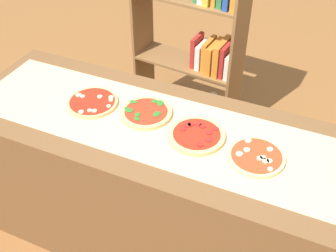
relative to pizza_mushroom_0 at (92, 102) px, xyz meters
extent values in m
plane|color=brown|center=(0.44, -0.02, -0.90)|extent=(12.00, 12.00, 0.00)
cube|color=brown|center=(0.44, -0.02, -0.46)|extent=(2.15, 0.73, 0.89)
cube|color=tan|center=(0.44, -0.02, -0.01)|extent=(2.03, 0.51, 0.00)
cylinder|color=#DBB26B|center=(0.00, 0.00, 0.00)|extent=(0.26, 0.26, 0.02)
cylinder|color=#AD2314|center=(0.00, 0.00, 0.01)|extent=(0.23, 0.23, 0.00)
cylinder|color=#C6B28E|center=(0.00, -0.10, 0.01)|extent=(0.03, 0.03, 0.01)
cylinder|color=#C6B28E|center=(0.07, 0.06, 0.01)|extent=(0.03, 0.03, 0.01)
cylinder|color=#C6B28E|center=(0.02, 0.04, 0.01)|extent=(0.03, 0.03, 0.01)
cylinder|color=#C6B28E|center=(0.09, 0.04, 0.01)|extent=(0.02, 0.02, 0.01)
cylinder|color=#C6B28E|center=(-0.06, 0.01, 0.01)|extent=(0.02, 0.02, 0.01)
cylinder|color=#C6B28E|center=(-0.09, 0.01, 0.01)|extent=(0.03, 0.03, 0.01)
cylinder|color=#C6B28E|center=(0.03, -0.08, 0.01)|extent=(0.02, 0.02, 0.01)
cylinder|color=#C6B28E|center=(0.10, -0.01, 0.01)|extent=(0.02, 0.02, 0.01)
cylinder|color=#C6B28E|center=(0.06, -0.07, 0.01)|extent=(0.03, 0.03, 0.01)
cylinder|color=#DBB26B|center=(0.29, 0.03, 0.00)|extent=(0.26, 0.26, 0.02)
cylinder|color=red|center=(0.29, 0.03, 0.01)|extent=(0.21, 0.21, 0.00)
ellipsoid|color=#286B23|center=(0.33, 0.12, 0.01)|extent=(0.05, 0.06, 0.00)
ellipsoid|color=#286B23|center=(0.30, 0.12, 0.01)|extent=(0.04, 0.04, 0.00)
ellipsoid|color=#286B23|center=(0.35, 0.04, 0.01)|extent=(0.04, 0.04, 0.00)
ellipsoid|color=#286B23|center=(0.27, -0.01, 0.01)|extent=(0.04, 0.04, 0.00)
ellipsoid|color=#286B23|center=(0.35, 0.03, 0.01)|extent=(0.03, 0.04, 0.00)
ellipsoid|color=#286B23|center=(0.19, 0.01, 0.01)|extent=(0.04, 0.03, 0.00)
ellipsoid|color=#286B23|center=(0.21, 0.00, 0.01)|extent=(0.05, 0.04, 0.00)
ellipsoid|color=#286B23|center=(0.20, 0.07, 0.01)|extent=(0.04, 0.03, 0.00)
ellipsoid|color=#286B23|center=(0.28, -0.04, 0.01)|extent=(0.04, 0.04, 0.00)
cylinder|color=#DBB26B|center=(0.58, -0.02, 0.00)|extent=(0.27, 0.27, 0.02)
cylinder|color=#AD2314|center=(0.58, -0.02, 0.01)|extent=(0.22, 0.22, 0.00)
cylinder|color=maroon|center=(0.62, -0.09, 0.01)|extent=(0.03, 0.03, 0.00)
cylinder|color=maroon|center=(0.51, -0.02, 0.01)|extent=(0.03, 0.03, 0.00)
cylinder|color=maroon|center=(0.53, 0.02, 0.01)|extent=(0.03, 0.03, 0.00)
cylinder|color=maroon|center=(0.59, 0.04, 0.01)|extent=(0.03, 0.03, 0.00)
cylinder|color=maroon|center=(0.65, 0.04, 0.01)|extent=(0.03, 0.03, 0.00)
cylinder|color=maroon|center=(0.63, 0.00, 0.01)|extent=(0.03, 0.03, 0.00)
cylinder|color=maroon|center=(0.65, -0.05, 0.01)|extent=(0.03, 0.03, 0.00)
cylinder|color=maroon|center=(0.56, 0.04, 0.01)|extent=(0.03, 0.03, 0.00)
cylinder|color=maroon|center=(0.52, 0.01, 0.01)|extent=(0.04, 0.04, 0.00)
cylinder|color=#E5C17F|center=(0.87, -0.05, 0.00)|extent=(0.25, 0.25, 0.02)
cylinder|color=red|center=(0.87, -0.05, 0.01)|extent=(0.22, 0.22, 0.00)
cylinder|color=#C6B28E|center=(0.82, -0.04, 0.01)|extent=(0.03, 0.03, 0.01)
cylinder|color=#C6B28E|center=(0.93, -0.07, 0.01)|extent=(0.03, 0.03, 0.01)
cylinder|color=#C6B28E|center=(0.90, -0.06, 0.01)|extent=(0.03, 0.03, 0.01)
cylinder|color=#C6B28E|center=(0.80, -0.08, 0.01)|extent=(0.03, 0.03, 0.01)
cylinder|color=#C6B28E|center=(0.92, -0.08, 0.01)|extent=(0.03, 0.03, 0.01)
cylinder|color=#C6B28E|center=(0.81, 0.02, 0.01)|extent=(0.03, 0.03, 0.01)
cylinder|color=#C6B28E|center=(0.95, -0.12, 0.01)|extent=(0.02, 0.02, 0.01)
cylinder|color=#C6B28E|center=(0.89, -0.07, 0.01)|extent=(0.03, 0.03, 0.01)
cylinder|color=#C6B28E|center=(0.92, 0.01, 0.01)|extent=(0.03, 0.03, 0.01)
cube|color=brown|center=(0.47, 1.12, -0.13)|extent=(0.05, 0.29, 1.55)
cube|color=brown|center=(-0.32, 1.20, -0.13)|extent=(0.05, 0.29, 1.55)
cube|color=brown|center=(0.07, 1.16, -0.89)|extent=(0.79, 0.36, 0.02)
cube|color=silver|center=(0.43, 1.12, -0.80)|extent=(0.06, 0.21, 0.17)
cube|color=gold|center=(0.37, 1.12, -0.80)|extent=(0.06, 0.17, 0.17)
cube|color=#234799|center=(0.32, 1.13, -0.79)|extent=(0.05, 0.17, 0.18)
cube|color=silver|center=(0.28, 1.13, -0.77)|extent=(0.07, 0.21, 0.23)
cube|color=brown|center=(0.07, 1.16, -0.38)|extent=(0.79, 0.36, 0.02)
cube|color=silver|center=(0.43, 1.12, -0.28)|extent=(0.05, 0.22, 0.18)
cube|color=#B22823|center=(0.39, 1.12, -0.26)|extent=(0.05, 0.22, 0.23)
cube|color=orange|center=(0.35, 1.13, -0.25)|extent=(0.07, 0.24, 0.24)
cube|color=orange|center=(0.29, 1.13, -0.27)|extent=(0.07, 0.24, 0.21)
cube|color=orange|center=(0.24, 1.14, -0.26)|extent=(0.05, 0.20, 0.22)
cube|color=silver|center=(0.19, 1.14, -0.28)|extent=(0.06, 0.18, 0.19)
cube|color=#B22823|center=(0.15, 1.15, -0.26)|extent=(0.05, 0.17, 0.23)
camera|label=1|loc=(1.04, -1.40, 1.27)|focal=44.23mm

